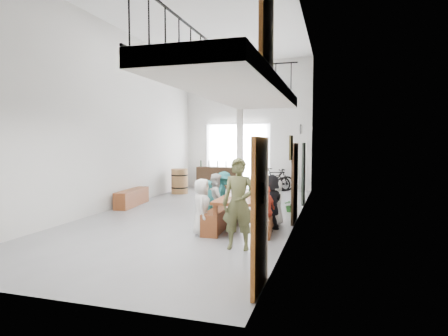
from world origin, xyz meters
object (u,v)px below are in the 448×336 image
(oak_barrel, at_px, (180,181))
(serving_counter, at_px, (217,178))
(tasting_table, at_px, (245,199))
(host_standing, at_px, (239,204))
(bicycle_near, at_px, (270,180))
(side_bench, at_px, (132,198))
(bench_inner, at_px, (221,217))

(oak_barrel, distance_m, serving_counter, 2.19)
(tasting_table, distance_m, host_standing, 1.67)
(tasting_table, bearing_deg, host_standing, -81.29)
(bicycle_near, bearing_deg, side_bench, 152.55)
(bench_inner, distance_m, oak_barrel, 6.10)
(tasting_table, xyz_separation_m, oak_barrel, (-3.85, 5.14, -0.22))
(tasting_table, xyz_separation_m, bench_inner, (-0.58, -0.00, -0.46))
(tasting_table, bearing_deg, oak_barrel, 126.25)
(tasting_table, bearing_deg, bicycle_near, 94.12)
(tasting_table, height_order, host_standing, host_standing)
(side_bench, bearing_deg, host_standing, -39.93)
(tasting_table, relative_size, serving_counter, 1.31)
(serving_counter, relative_size, bicycle_near, 1.02)
(oak_barrel, relative_size, host_standing, 0.56)
(serving_counter, relative_size, host_standing, 1.03)
(tasting_table, distance_m, bicycle_near, 7.03)
(oak_barrel, height_order, bicycle_near, oak_barrel)
(side_bench, height_order, bicycle_near, bicycle_near)
(host_standing, bearing_deg, bench_inner, 114.94)
(serving_counter, bearing_deg, oak_barrel, -120.32)
(bicycle_near, bearing_deg, bench_inner, -171.30)
(host_standing, bearing_deg, bicycle_near, 93.04)
(oak_barrel, xyz_separation_m, host_standing, (4.12, -6.78, 0.38))
(bench_inner, bearing_deg, side_bench, 148.60)
(tasting_table, distance_m, side_bench, 4.69)
(serving_counter, bearing_deg, bicycle_near, -7.57)
(host_standing, bearing_deg, serving_counter, 107.38)
(bench_inner, xyz_separation_m, oak_barrel, (-3.27, 5.14, 0.24))
(serving_counter, bearing_deg, host_standing, -74.89)
(tasting_table, distance_m, serving_counter, 7.69)
(side_bench, relative_size, oak_barrel, 1.89)
(oak_barrel, relative_size, bicycle_near, 0.55)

